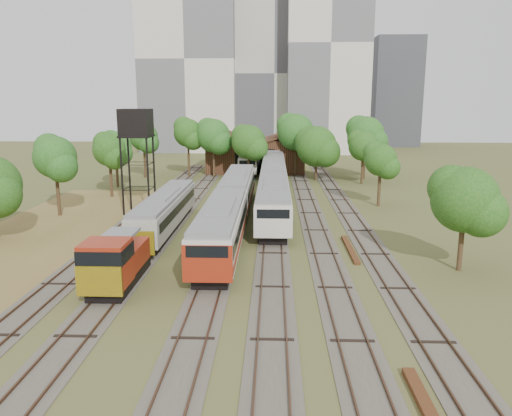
{
  "coord_description": "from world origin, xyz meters",
  "views": [
    {
      "loc": [
        2.01,
        -27.12,
        11.76
      ],
      "look_at": [
        0.47,
        15.95,
        2.5
      ],
      "focal_mm": 35.0,
      "sensor_mm": 36.0,
      "label": 1
    }
  ],
  "objects_px": {
    "railcar_red_set": "(231,206)",
    "water_tower": "(136,126)",
    "railcar_green_set": "(274,176)",
    "shunter_locomotive": "(116,262)"
  },
  "relations": [
    {
      "from": "railcar_red_set",
      "to": "water_tower",
      "type": "xyz_separation_m",
      "value": [
        -10.31,
        5.77,
        7.22
      ]
    },
    {
      "from": "railcar_red_set",
      "to": "water_tower",
      "type": "distance_m",
      "value": 13.84
    },
    {
      "from": "railcar_green_set",
      "to": "railcar_red_set",
      "type": "bearing_deg",
      "value": -101.9
    },
    {
      "from": "railcar_red_set",
      "to": "railcar_green_set",
      "type": "distance_m",
      "value": 19.4
    },
    {
      "from": "railcar_green_set",
      "to": "shunter_locomotive",
      "type": "relative_size",
      "value": 6.43
    },
    {
      "from": "railcar_red_set",
      "to": "shunter_locomotive",
      "type": "relative_size",
      "value": 4.27
    },
    {
      "from": "railcar_green_set",
      "to": "shunter_locomotive",
      "type": "height_order",
      "value": "railcar_green_set"
    },
    {
      "from": "railcar_green_set",
      "to": "shunter_locomotive",
      "type": "distance_m",
      "value": 36.54
    },
    {
      "from": "railcar_red_set",
      "to": "railcar_green_set",
      "type": "relative_size",
      "value": 0.66
    },
    {
      "from": "railcar_green_set",
      "to": "water_tower",
      "type": "distance_m",
      "value": 20.76
    }
  ]
}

